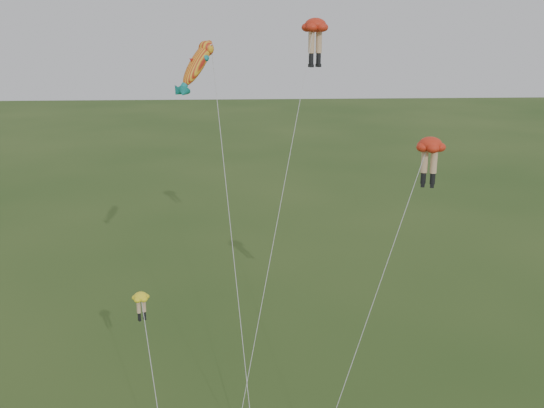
{
  "coord_description": "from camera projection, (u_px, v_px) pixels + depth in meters",
  "views": [
    {
      "loc": [
        -0.44,
        -27.06,
        20.95
      ],
      "look_at": [
        1.35,
        6.0,
        11.08
      ],
      "focal_mm": 40.0,
      "sensor_mm": 36.0,
      "label": 1
    }
  ],
  "objects": [
    {
      "name": "legs_kite_red_mid",
      "position": [
        429.0,
        152.0,
        30.32
      ],
      "size": [
        7.14,
        6.0,
        15.55
      ],
      "rotation": [
        0.0,
        0.0,
        -0.34
      ],
      "color": "red",
      "rests_on": "ground"
    },
    {
      "name": "fish_kite",
      "position": [
        198.0,
        65.0,
        32.56
      ],
      "size": [
        4.14,
        10.9,
        20.38
      ],
      "rotation": [
        0.84,
        0.0,
        -0.75
      ],
      "color": "yellow",
      "rests_on": "ground"
    },
    {
      "name": "legs_kite_red_high",
      "position": [
        315.0,
        32.0,
        37.05
      ],
      "size": [
        6.32,
        12.18,
        21.32
      ],
      "rotation": [
        0.0,
        0.0,
        0.4
      ],
      "color": "red",
      "rests_on": "ground"
    },
    {
      "name": "legs_kite_yellow",
      "position": [
        142.0,
        310.0,
        29.53
      ],
      "size": [
        2.33,
        5.51,
        8.37
      ],
      "rotation": [
        0.0,
        0.0,
        0.49
      ],
      "color": "yellow",
      "rests_on": "ground"
    }
  ]
}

